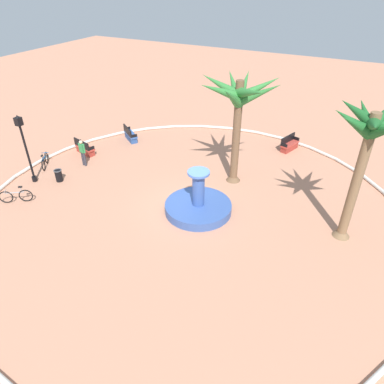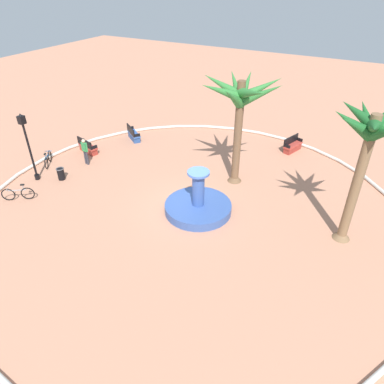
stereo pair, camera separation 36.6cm
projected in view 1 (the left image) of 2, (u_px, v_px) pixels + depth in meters
The scene contains 13 objects.
ground_plane at pixel (189, 207), 18.38m from camera, with size 80.00×80.00×0.00m, color tan.
plaza_curb at pixel (189, 205), 18.32m from camera, with size 21.78×21.78×0.20m, color silver.
fountain at pixel (198, 206), 17.88m from camera, with size 3.40×3.40×2.34m.
palm_tree_near_fountain at pixel (368, 139), 13.79m from camera, with size 3.45×3.33×6.24m.
palm_tree_by_curb at pixel (239, 101), 18.13m from camera, with size 4.30×4.46×6.07m.
bench_east at pixel (85, 149), 23.43m from camera, with size 0.89×1.67×1.00m.
bench_west at pixel (130, 136), 25.26m from camera, with size 1.34×1.59×1.00m.
bench_north at pixel (289, 145), 23.91m from camera, with size 1.68×0.97×1.00m.
lamppost at pixel (25, 144), 19.31m from camera, with size 0.32×0.32×4.05m.
trash_bin at pixel (59, 175), 20.40m from camera, with size 0.46×0.46×0.73m.
bicycle_red_frame at pixel (45, 161), 21.90m from camera, with size 1.42×1.07×0.94m.
bicycle_by_lamppost at pixel (16, 196), 18.56m from camera, with size 1.05×1.44×0.94m.
person_cyclist_helmet at pixel (82, 152), 21.71m from camera, with size 0.24×0.53×1.70m.
Camera 1 is at (13.31, 6.99, 10.60)m, focal length 32.93 mm.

